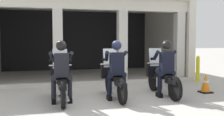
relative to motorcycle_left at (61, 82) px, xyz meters
The scene contains 11 objects.
ground_plane 3.33m from the motorcycle_left, 64.10° to the left, with size 80.00×80.00×0.00m, color #A8A59E.
station_building 5.70m from the motorcycle_left, 76.79° to the left, with size 8.45×5.16×3.33m.
kerb_strip 2.61m from the motorcycle_left, 60.91° to the left, with size 7.95×0.24×0.12m, color #B7B5AD.
motorcycle_left is the anchor object (origin of this frame).
police_officer_left 0.52m from the motorcycle_left, 90.26° to the right, with size 0.63×0.61×1.58m.
motorcycle_center 1.44m from the motorcycle_left, ahead, with size 0.62×2.04×1.35m.
police_officer_center 1.53m from the motorcycle_left, 10.16° to the right, with size 0.63×0.61×1.58m.
motorcycle_right 2.88m from the motorcycle_left, ahead, with size 0.62×2.04×1.35m.
police_officer_right 2.92m from the motorcycle_left, ahead, with size 0.63×0.61×1.58m.
traffic_cone_flank 4.31m from the motorcycle_left, ahead, with size 0.34×0.34×0.59m.
bollard_kerbside 5.57m from the motorcycle_left, 19.55° to the left, with size 0.14×0.14×1.01m.
Camera 1 is at (-1.76, -6.72, 1.57)m, focal length 40.86 mm.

